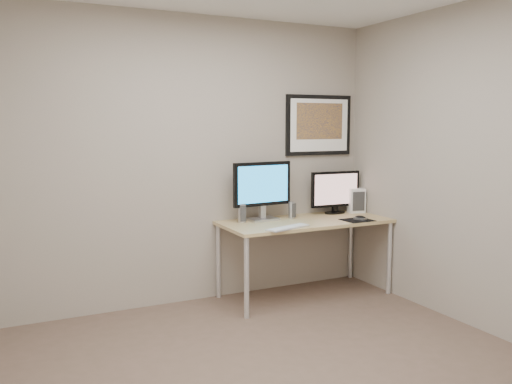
% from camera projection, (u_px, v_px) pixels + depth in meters
% --- Properties ---
extents(floor, '(3.60, 3.60, 0.00)m').
position_uv_depth(floor, '(281.00, 374.00, 3.55)').
color(floor, brown).
rests_on(floor, ground).
extents(room, '(3.60, 3.60, 3.60)m').
position_uv_depth(room, '(251.00, 122.00, 3.75)').
color(room, white).
rests_on(room, ground).
extents(desk, '(1.60, 0.70, 0.73)m').
position_uv_depth(desk, '(305.00, 227.00, 5.11)').
color(desk, '#A2874E').
rests_on(desk, floor).
extents(framed_art, '(0.75, 0.04, 0.60)m').
position_uv_depth(framed_art, '(319.00, 125.00, 5.44)').
color(framed_art, black).
rests_on(framed_art, room).
extents(monitor_large, '(0.61, 0.22, 0.55)m').
position_uv_depth(monitor_large, '(262.00, 188.00, 5.06)').
color(monitor_large, '#B6B6BB').
rests_on(monitor_large, desk).
extents(monitor_tv, '(0.55, 0.14, 0.43)m').
position_uv_depth(monitor_tv, '(335.00, 191.00, 5.46)').
color(monitor_tv, black).
rests_on(monitor_tv, desk).
extents(speaker_left, '(0.08, 0.08, 0.18)m').
position_uv_depth(speaker_left, '(242.00, 213.00, 4.98)').
color(speaker_left, '#B6B6BB').
rests_on(speaker_left, desk).
extents(speaker_right, '(0.08, 0.08, 0.16)m').
position_uv_depth(speaker_right, '(292.00, 210.00, 5.20)').
color(speaker_right, '#B6B6BB').
rests_on(speaker_right, desk).
extents(keyboard, '(0.46, 0.25, 0.02)m').
position_uv_depth(keyboard, '(288.00, 228.00, 4.70)').
color(keyboard, silver).
rests_on(keyboard, desk).
extents(mousepad, '(0.27, 0.24, 0.00)m').
position_uv_depth(mousepad, '(357.00, 220.00, 5.10)').
color(mousepad, black).
rests_on(mousepad, desk).
extents(mouse, '(0.10, 0.13, 0.04)m').
position_uv_depth(mouse, '(360.00, 218.00, 5.12)').
color(mouse, black).
rests_on(mouse, mousepad).
extents(fan_unit, '(0.18, 0.15, 0.25)m').
position_uv_depth(fan_unit, '(356.00, 200.00, 5.55)').
color(fan_unit, white).
rests_on(fan_unit, desk).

